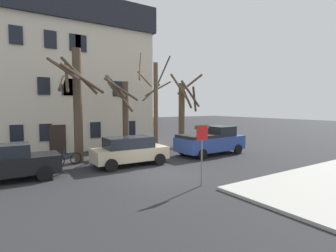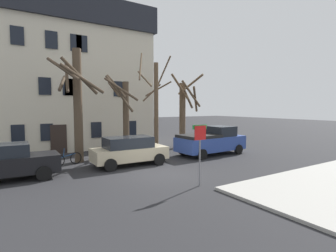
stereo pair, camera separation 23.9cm
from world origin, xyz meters
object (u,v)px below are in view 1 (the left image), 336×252
(car_black_sedan, at_px, (2,163))
(pickup_truck_blue, at_px, (211,141))
(tree_bare_far, at_px, (155,103))
(building_main, at_px, (61,75))
(tree_bare_near, at_px, (77,101))
(bicycle_leaning, at_px, (67,160))
(tree_bare_end, at_px, (183,110))
(street_sign_pole, at_px, (202,143))
(car_beige_wagon, at_px, (130,150))
(tree_bare_mid, at_px, (124,113))

(car_black_sedan, bearing_deg, pickup_truck_blue, -0.12)
(tree_bare_far, bearing_deg, building_main, 128.80)
(tree_bare_near, bearing_deg, building_main, 85.41)
(tree_bare_far, relative_size, bicycle_leaning, 4.37)
(building_main, height_order, tree_bare_end, building_main)
(tree_bare_near, height_order, street_sign_pole, tree_bare_near)
(tree_bare_end, xyz_separation_m, car_beige_wagon, (-6.66, -3.78, -2.23))
(tree_bare_far, xyz_separation_m, street_sign_pole, (-2.50, -8.15, -1.84))
(building_main, xyz_separation_m, tree_bare_near, (-0.55, -6.86, -2.24))
(car_black_sedan, xyz_separation_m, bicycle_leaning, (3.19, 1.75, -0.48))
(tree_bare_mid, xyz_separation_m, pickup_truck_blue, (5.23, -3.19, -1.99))
(car_black_sedan, bearing_deg, street_sign_pole, -37.07)
(tree_bare_near, bearing_deg, tree_bare_end, 8.96)
(tree_bare_end, bearing_deg, tree_bare_near, -171.04)
(tree_bare_near, bearing_deg, pickup_truck_blue, -15.01)
(car_black_sedan, distance_m, car_beige_wagon, 6.24)
(tree_bare_near, distance_m, pickup_truck_blue, 9.38)
(tree_bare_far, xyz_separation_m, bicycle_leaning, (-6.43, -1.02, -3.32))
(building_main, height_order, tree_bare_mid, building_main)
(tree_bare_near, distance_m, tree_bare_end, 9.10)
(tree_bare_near, relative_size, street_sign_pole, 2.60)
(tree_bare_far, distance_m, tree_bare_end, 3.46)
(car_black_sedan, relative_size, car_beige_wagon, 1.11)
(tree_bare_mid, height_order, pickup_truck_blue, tree_bare_mid)
(street_sign_pole, bearing_deg, tree_bare_end, 57.55)
(pickup_truck_blue, bearing_deg, tree_bare_near, 164.99)
(tree_bare_far, distance_m, pickup_truck_blue, 4.90)
(tree_bare_end, distance_m, car_black_sedan, 13.61)
(pickup_truck_blue, distance_m, bicycle_leaning, 9.58)
(tree_bare_far, bearing_deg, car_black_sedan, -163.94)
(tree_bare_near, height_order, car_beige_wagon, tree_bare_near)
(car_black_sedan, xyz_separation_m, car_beige_wagon, (6.24, -0.07, 0.01))
(tree_bare_near, relative_size, tree_bare_mid, 1.22)
(tree_bare_mid, xyz_separation_m, car_black_sedan, (-7.36, -3.16, -2.09))
(tree_bare_end, bearing_deg, building_main, 147.08)
(tree_bare_end, bearing_deg, pickup_truck_blue, -94.81)
(tree_bare_end, height_order, car_black_sedan, tree_bare_end)
(car_black_sedan, bearing_deg, tree_bare_far, 16.06)
(tree_bare_near, relative_size, tree_bare_end, 1.11)
(tree_bare_end, height_order, bicycle_leaning, tree_bare_end)
(tree_bare_far, relative_size, street_sign_pole, 2.84)
(car_black_sedan, height_order, pickup_truck_blue, pickup_truck_blue)
(building_main, bearing_deg, bicycle_leaning, -99.91)
(car_beige_wagon, height_order, street_sign_pole, street_sign_pole)
(street_sign_pole, bearing_deg, tree_bare_near, 112.57)
(tree_bare_far, height_order, car_black_sedan, tree_bare_far)
(building_main, distance_m, tree_bare_end, 10.43)
(car_beige_wagon, distance_m, pickup_truck_blue, 6.35)
(building_main, relative_size, bicycle_leaning, 8.34)
(tree_bare_end, height_order, car_beige_wagon, tree_bare_end)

